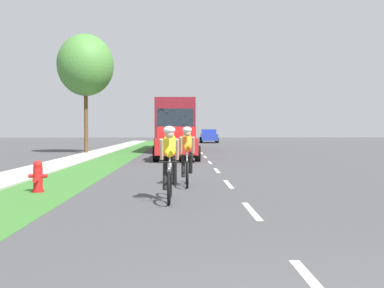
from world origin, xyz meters
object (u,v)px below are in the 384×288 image
Objects in this scene: fire_hydrant_red at (38,177)px; sedan_blue at (209,136)px; cyclist_lead at (170,163)px; bus_maroon at (176,123)px; street_tree_near at (86,65)px; cyclist_trailing at (187,156)px; pickup_red at (177,143)px.

sedan_blue is at bearing 80.55° from fire_hydrant_red.
bus_maroon is (-0.14, 23.41, 1.17)m from cyclist_lead.
bus_maroon is 8.14m from street_tree_near.
cyclist_trailing is (0.40, 2.50, 0.00)m from cyclist_lead.
pickup_red is at bearing 74.28° from fire_hydrant_red.
cyclist_lead reaches higher than sedan_blue.
bus_maroon is 17.64m from sedan_blue.
cyclist_trailing is 10.36m from pickup_red.
cyclist_lead is 0.15× the size of bus_maroon.
bus_maroon is at bearing 82.08° from fire_hydrant_red.
cyclist_lead is 1.00× the size of cyclist_trailing.
fire_hydrant_red is 0.15× the size of pickup_red.
cyclist_trailing is 0.40× the size of sedan_blue.
bus_maroon is at bearing 40.05° from street_tree_near.
street_tree_near is (-5.75, 18.69, 4.70)m from cyclist_lead.
pickup_red is at bearing 92.05° from cyclist_trailing.
street_tree_near is (-9.09, -21.97, 4.75)m from sedan_blue.
bus_maroon reaches higher than cyclist_trailing.
fire_hydrant_red is at bearing -105.72° from pickup_red.
bus_maroon is at bearing -101.39° from sedan_blue.
cyclist_trailing is at bearing -69.22° from street_tree_near.
cyclist_trailing is 17.95m from street_tree_near.
fire_hydrant_red is at bearing 156.41° from cyclist_lead.
fire_hydrant_red is 3.52m from cyclist_lead.
sedan_blue is (2.94, 38.16, -0.04)m from cyclist_trailing.
fire_hydrant_red is at bearing -162.99° from cyclist_trailing.
pickup_red is 9.46m from street_tree_near.
cyclist_lead is 12.85m from pickup_red.
bus_maroon reaches higher than sedan_blue.
sedan_blue is 0.58× the size of street_tree_near.
street_tree_near is at bearing 107.10° from cyclist_lead.
pickup_red is 28.00m from sedan_blue.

